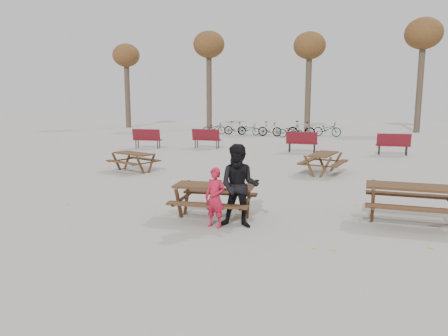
% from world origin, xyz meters
% --- Properties ---
extents(ground, '(80.00, 80.00, 0.00)m').
position_xyz_m(ground, '(0.00, 0.00, 0.00)').
color(ground, gray).
rests_on(ground, ground).
extents(main_picnic_table, '(1.80, 1.45, 0.78)m').
position_xyz_m(main_picnic_table, '(0.00, 0.00, 0.59)').
color(main_picnic_table, '#341B13').
rests_on(main_picnic_table, ground).
extents(food_tray, '(0.18, 0.11, 0.03)m').
position_xyz_m(food_tray, '(0.30, -0.18, 0.79)').
color(food_tray, white).
rests_on(food_tray, main_picnic_table).
extents(bread_roll, '(0.14, 0.06, 0.05)m').
position_xyz_m(bread_roll, '(0.30, -0.18, 0.83)').
color(bread_roll, tan).
rests_on(bread_roll, food_tray).
extents(soda_bottle, '(0.07, 0.07, 0.17)m').
position_xyz_m(soda_bottle, '(0.13, -0.07, 0.85)').
color(soda_bottle, silver).
rests_on(soda_bottle, main_picnic_table).
extents(child, '(0.54, 0.43, 1.29)m').
position_xyz_m(child, '(0.20, -0.68, 0.64)').
color(child, '#B41631').
rests_on(child, ground).
extents(adult, '(0.90, 0.72, 1.79)m').
position_xyz_m(adult, '(0.70, -0.55, 0.89)').
color(adult, black).
rests_on(adult, ground).
extents(picnic_table_east, '(2.09, 1.75, 0.84)m').
position_xyz_m(picnic_table_east, '(4.35, 0.59, 0.42)').
color(picnic_table_east, '#341B13').
rests_on(picnic_table_east, ground).
extents(picnic_table_north, '(1.99, 1.84, 0.69)m').
position_xyz_m(picnic_table_north, '(-4.42, 5.27, 0.34)').
color(picnic_table_north, '#341B13').
rests_on(picnic_table_north, ground).
extents(picnic_table_far, '(1.78, 2.02, 0.74)m').
position_xyz_m(picnic_table_far, '(2.38, 6.33, 0.37)').
color(picnic_table_far, '#341B13').
rests_on(picnic_table_far, ground).
extents(park_bench_row, '(13.73, 1.26, 1.03)m').
position_xyz_m(park_bench_row, '(-0.87, 12.12, 0.52)').
color(park_bench_row, maroon).
rests_on(park_bench_row, ground).
extents(bicycle_row, '(9.63, 2.38, 1.09)m').
position_xyz_m(bicycle_row, '(-0.96, 20.14, 0.47)').
color(bicycle_row, black).
rests_on(bicycle_row, ground).
extents(tree_row, '(32.17, 3.52, 8.26)m').
position_xyz_m(tree_row, '(0.90, 25.15, 6.19)').
color(tree_row, '#382B21').
rests_on(tree_row, ground).
extents(fallen_leaves, '(11.00, 11.00, 0.01)m').
position_xyz_m(fallen_leaves, '(0.50, 2.50, 0.00)').
color(fallen_leaves, gold).
rests_on(fallen_leaves, ground).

